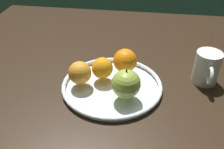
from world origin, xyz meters
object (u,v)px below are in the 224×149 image
apple (126,84)px  orange_back_right (80,73)px  orange_front_left (102,68)px  fruit_bowl (112,85)px  ambient_mug (207,68)px  orange_back_left (125,61)px

apple → orange_back_right: bearing=-106.8°
apple → orange_front_left: apple is taller
fruit_bowl → ambient_mug: size_ratio=2.59×
apple → ambient_mug: size_ratio=0.77×
fruit_bowl → orange_back_left: orange_back_left is taller
orange_front_left → ambient_mug: 30.73cm
apple → ambient_mug: bearing=118.5°
fruit_bowl → orange_back_right: bearing=-83.9°
orange_back_left → orange_back_right: 14.45cm
apple → ambient_mug: (-12.26, 22.62, -0.76)cm
fruit_bowl → apple: bearing=41.5°
orange_front_left → ambient_mug: bearing=98.4°
orange_front_left → ambient_mug: (-4.48, 30.40, 0.03)cm
orange_back_left → orange_back_right: orange_back_left is taller
orange_back_right → apple: bearing=73.2°
orange_back_right → ambient_mug: (-8.16, 36.24, -0.15)cm
orange_back_left → orange_back_right: bearing=-56.9°
orange_back_right → ambient_mug: 37.15cm
apple → ambient_mug: 25.74cm
orange_back_right → ambient_mug: bearing=102.7°
orange_front_left → ambient_mug: size_ratio=0.55×
orange_back_left → fruit_bowl: bearing=-23.4°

